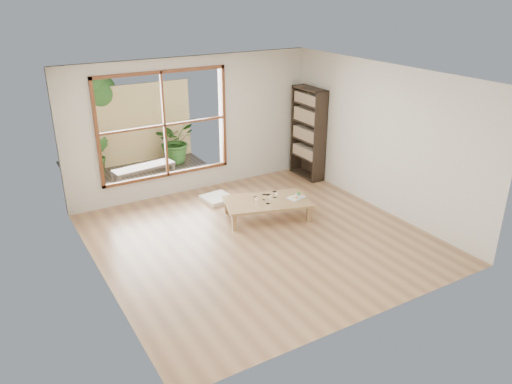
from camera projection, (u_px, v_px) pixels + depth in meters
ground at (259, 238)px, 8.12m from camera, size 5.00×5.00×0.00m
low_table at (267, 202)px, 8.72m from camera, size 1.64×1.21×0.32m
floor_cushion at (217, 198)px, 9.50m from camera, size 0.58×0.58×0.08m
bookshelf at (308, 133)px, 10.35m from camera, size 0.30×0.85×1.89m
glass_tall at (268, 199)px, 8.56m from camera, size 0.09×0.09×0.16m
glass_mid at (275, 194)px, 8.81m from camera, size 0.08×0.08×0.11m
glass_short at (264, 197)px, 8.72m from camera, size 0.07×0.07×0.10m
glass_small at (255, 199)px, 8.67m from camera, size 0.06×0.06×0.08m
food_tray at (297, 197)px, 8.81m from camera, size 0.32×0.25×0.09m
deck at (149, 177)px, 10.66m from camera, size 2.80×2.00×0.05m
garden_bench at (144, 169)px, 10.05m from camera, size 1.29×0.53×0.40m
bamboo_fence at (131, 125)px, 11.10m from camera, size 2.80×0.06×1.80m
shrub_right at (175, 140)px, 11.31m from camera, size 1.15×1.09×1.01m
shrub_left at (99, 156)px, 10.55m from camera, size 0.53×0.46×0.85m
garden_tree at (92, 93)px, 10.74m from camera, size 1.04×0.85×2.22m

